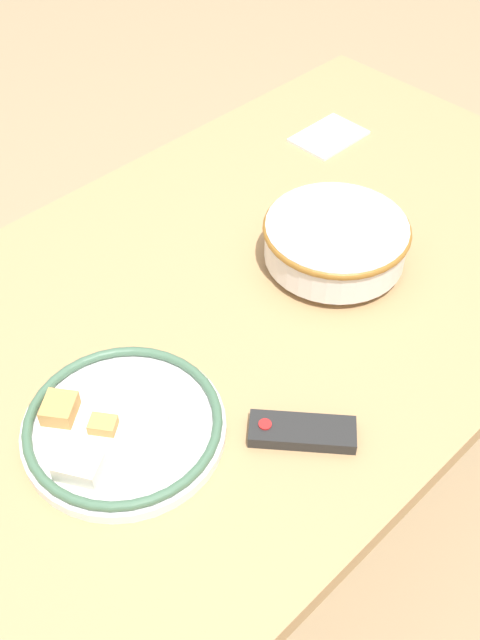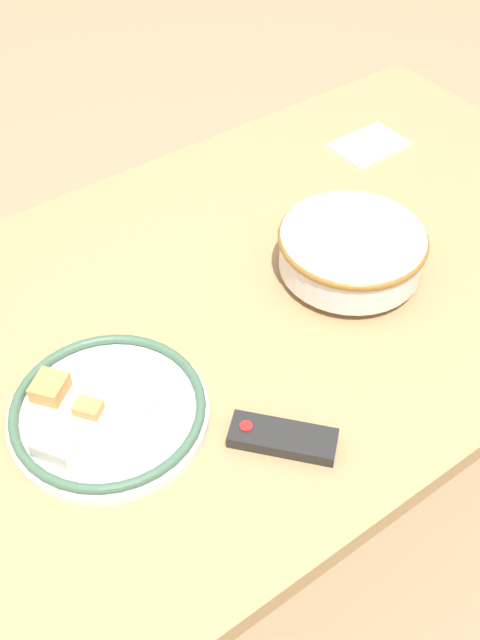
# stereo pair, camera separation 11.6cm
# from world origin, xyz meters

# --- Properties ---
(ground_plane) EXTENTS (8.00, 8.00, 0.00)m
(ground_plane) POSITION_xyz_m (0.00, 0.00, 0.00)
(ground_plane) COLOR #9E8460
(dining_table) EXTENTS (1.59, 0.87, 0.74)m
(dining_table) POSITION_xyz_m (0.00, 0.00, 0.67)
(dining_table) COLOR tan
(dining_table) RESTS_ON ground_plane
(noodle_bowl) EXTENTS (0.25, 0.25, 0.08)m
(noodle_bowl) POSITION_xyz_m (-0.19, 0.06, 0.79)
(noodle_bowl) COLOR silver
(noodle_bowl) RESTS_ON dining_table
(food_plate) EXTENTS (0.29, 0.29, 0.04)m
(food_plate) POSITION_xyz_m (0.30, 0.09, 0.76)
(food_plate) COLOR white
(food_plate) RESTS_ON dining_table
(tv_remote) EXTENTS (0.14, 0.15, 0.02)m
(tv_remote) POSITION_xyz_m (0.12, 0.27, 0.75)
(tv_remote) COLOR black
(tv_remote) RESTS_ON dining_table
(folded_napkin) EXTENTS (0.15, 0.10, 0.01)m
(folded_napkin) POSITION_xyz_m (-0.49, -0.21, 0.75)
(folded_napkin) COLOR white
(folded_napkin) RESTS_ON dining_table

